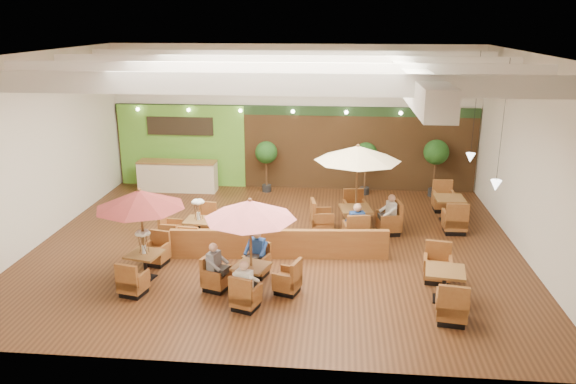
# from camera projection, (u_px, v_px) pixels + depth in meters

# --- Properties ---
(room) EXTENTS (14.04, 14.00, 5.52)m
(room) POSITION_uv_depth(u_px,v_px,m) (289.00, 116.00, 16.60)
(room) COLOR #381E0F
(room) RESTS_ON ground
(service_counter) EXTENTS (3.00, 0.75, 1.18)m
(service_counter) POSITION_uv_depth(u_px,v_px,m) (178.00, 176.00, 21.60)
(service_counter) COLOR beige
(service_counter) RESTS_ON ground
(booth_divider) EXTENTS (6.04, 0.68, 0.84)m
(booth_divider) POSITION_uv_depth(u_px,v_px,m) (279.00, 244.00, 15.54)
(booth_divider) COLOR brown
(booth_divider) RESTS_ON ground
(table_0) EXTENTS (2.24, 2.47, 2.44)m
(table_0) POSITION_uv_depth(u_px,v_px,m) (141.00, 211.00, 13.89)
(table_0) COLOR brown
(table_0) RESTS_ON ground
(table_1) EXTENTS (2.47, 2.47, 2.41)m
(table_1) POSITION_uv_depth(u_px,v_px,m) (250.00, 228.00, 13.28)
(table_1) COLOR brown
(table_1) RESTS_ON ground
(table_2) EXTENTS (2.85, 2.85, 2.82)m
(table_2) POSITION_uv_depth(u_px,v_px,m) (357.00, 174.00, 16.95)
(table_2) COLOR brown
(table_2) RESTS_ON ground
(table_3) EXTENTS (1.60, 2.36, 1.47)m
(table_3) POSITION_uv_depth(u_px,v_px,m) (192.00, 227.00, 16.74)
(table_3) COLOR brown
(table_3) RESTS_ON ground
(table_4) EXTENTS (1.02, 2.74, 1.00)m
(table_4) POSITION_uv_depth(u_px,v_px,m) (444.00, 286.00, 13.21)
(table_4) COLOR brown
(table_4) RESTS_ON ground
(table_5) EXTENTS (0.95, 2.78, 1.04)m
(table_5) POSITION_uv_depth(u_px,v_px,m) (449.00, 210.00, 18.38)
(table_5) COLOR brown
(table_5) RESTS_ON ground
(topiary_0) EXTENTS (0.85, 0.85, 1.97)m
(topiary_0) POSITION_uv_depth(u_px,v_px,m) (266.00, 154.00, 21.23)
(topiary_0) COLOR black
(topiary_0) RESTS_ON ground
(topiary_1) EXTENTS (0.86, 0.86, 2.00)m
(topiary_1) POSITION_uv_depth(u_px,v_px,m) (366.00, 156.00, 20.89)
(topiary_1) COLOR black
(topiary_1) RESTS_ON ground
(topiary_2) EXTENTS (0.93, 0.93, 2.16)m
(topiary_2) POSITION_uv_depth(u_px,v_px,m) (436.00, 154.00, 20.63)
(topiary_2) COLOR black
(topiary_2) RESTS_ON ground
(diner_0) EXTENTS (0.41, 0.37, 0.75)m
(diner_0) POSITION_uv_depth(u_px,v_px,m) (245.00, 280.00, 12.71)
(diner_0) COLOR silver
(diner_0) RESTS_ON ground
(diner_1) EXTENTS (0.42, 0.38, 0.79)m
(diner_1) POSITION_uv_depth(u_px,v_px,m) (256.00, 249.00, 14.38)
(diner_1) COLOR #224694
(diner_1) RESTS_ON ground
(diner_2) EXTENTS (0.38, 0.42, 0.77)m
(diner_2) POSITION_uv_depth(u_px,v_px,m) (216.00, 262.00, 13.62)
(diner_2) COLOR slate
(diner_2) RESTS_ON ground
(diner_3) EXTENTS (0.46, 0.40, 0.86)m
(diner_3) POSITION_uv_depth(u_px,v_px,m) (356.00, 220.00, 16.30)
(diner_3) COLOR #224694
(diner_3) RESTS_ON ground
(diner_4) EXTENTS (0.38, 0.44, 0.82)m
(diner_4) POSITION_uv_depth(u_px,v_px,m) (390.00, 210.00, 17.20)
(diner_4) COLOR silver
(diner_4) RESTS_ON ground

